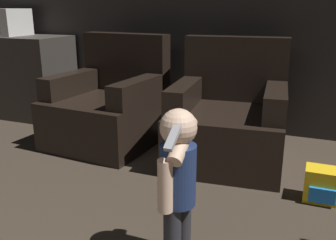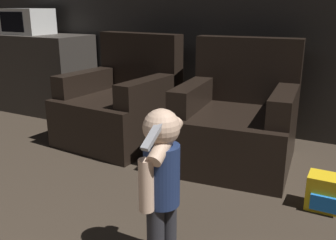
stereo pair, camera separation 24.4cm
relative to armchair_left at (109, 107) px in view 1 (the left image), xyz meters
name	(u,v)px [view 1 (the left image)]	position (x,y,z in m)	size (l,w,h in m)	color
armchair_left	(109,107)	(0.00, 0.00, 0.00)	(0.94, 0.98, 0.98)	black
armchair_right	(229,121)	(1.12, 0.00, 0.00)	(0.95, 0.99, 0.98)	black
person_toddler	(177,175)	(1.19, -1.39, 0.13)	(0.17, 0.31, 0.78)	#28282D
toy_backpack	(323,185)	(1.86, -0.48, -0.22)	(0.23, 0.19, 0.22)	yellow
kitchen_counter	(12,75)	(-1.54, 0.44, 0.12)	(1.39, 0.60, 0.91)	#38332D
microwave	(3,22)	(-1.59, 0.44, 0.72)	(0.52, 0.40, 0.29)	silver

